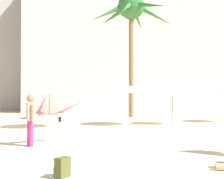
# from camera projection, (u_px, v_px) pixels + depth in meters

# --- Properties ---
(hotel_pink) EXTENTS (23.63, 10.89, 12.80)m
(hotel_pink) POSITION_uv_depth(u_px,v_px,m) (127.00, 55.00, 36.09)
(hotel_pink) COLOR pink
(hotel_pink) RESTS_ON ground
(palm_tree_center) EXTENTS (6.63, 6.44, 9.51)m
(palm_tree_center) POSITION_uv_depth(u_px,v_px,m) (131.00, 13.00, 23.37)
(palm_tree_center) COLOR brown
(palm_tree_center) RESTS_ON ground
(cafe_umbrella_1) EXTENTS (2.53, 2.53, 2.26)m
(cafe_umbrella_1) POSITION_uv_depth(u_px,v_px,m) (49.00, 88.00, 15.63)
(cafe_umbrella_1) COLOR gray
(cafe_umbrella_1) RESTS_ON ground
(cafe_umbrella_3) EXTENTS (2.55, 2.55, 2.18)m
(cafe_umbrella_3) POSITION_uv_depth(u_px,v_px,m) (129.00, 89.00, 17.01)
(cafe_umbrella_3) COLOR gray
(cafe_umbrella_3) RESTS_ON ground
(cafe_umbrella_5) EXTENTS (2.09, 2.09, 2.14)m
(cafe_umbrella_5) POSITION_uv_depth(u_px,v_px,m) (173.00, 91.00, 17.35)
(cafe_umbrella_5) COLOR gray
(cafe_umbrella_5) RESTS_ON ground
(beach_towel) EXTENTS (1.99, 1.34, 0.01)m
(beach_towel) POSITION_uv_depth(u_px,v_px,m) (90.00, 171.00, 6.65)
(beach_towel) COLOR white
(beach_towel) RESTS_ON ground
(backpack) EXTENTS (0.35, 0.35, 0.42)m
(backpack) POSITION_uv_depth(u_px,v_px,m) (62.00, 168.00, 6.09)
(backpack) COLOR #4A4D22
(backpack) RESTS_ON ground
(person_far_right) EXTENTS (2.62, 1.16, 1.67)m
(person_far_right) POSITION_uv_depth(u_px,v_px,m) (30.00, 118.00, 10.06)
(person_far_right) COLOR #B7337F
(person_far_right) RESTS_ON ground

